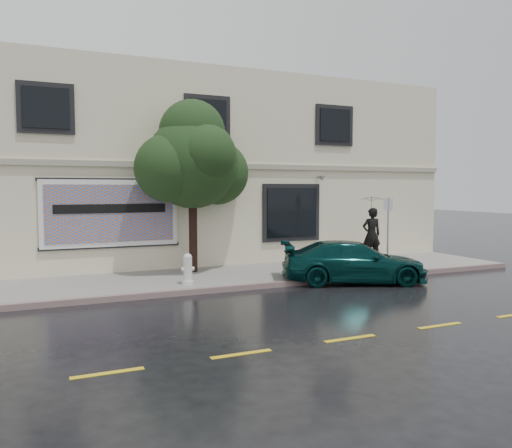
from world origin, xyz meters
name	(u,v)px	position (x,y,z in m)	size (l,w,h in m)	color
ground	(270,301)	(0.00, 0.00, 0.00)	(90.00, 90.00, 0.00)	black
sidewalk	(226,277)	(0.00, 3.25, 0.07)	(20.00, 3.50, 0.15)	gray
curb	(247,287)	(0.00, 1.50, 0.07)	(20.00, 0.18, 0.16)	slate
road_marking	(350,338)	(0.00, -3.50, 0.01)	(19.00, 0.12, 0.01)	gold
building	(177,172)	(0.00, 9.00, 3.50)	(20.00, 8.12, 7.00)	beige
billboard	(111,213)	(-3.20, 4.92, 2.05)	(4.30, 0.16, 2.20)	white
car	(354,262)	(3.34, 1.20, 0.63)	(1.90, 4.30, 1.25)	#072E2D
pedestrian	(372,235)	(5.93, 3.81, 1.14)	(0.72, 0.47, 1.97)	black
umbrella	(372,198)	(5.93, 3.81, 2.49)	(1.00, 1.00, 0.74)	black
street_tree	(192,163)	(-0.76, 4.20, 3.64)	(2.93, 2.93, 4.97)	black
fire_hydrant	(188,269)	(-1.50, 2.24, 0.57)	(0.35, 0.33, 0.86)	silver
sign_pole	(388,226)	(5.09, 1.83, 1.60)	(0.29, 0.12, 2.40)	#9D9FA5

